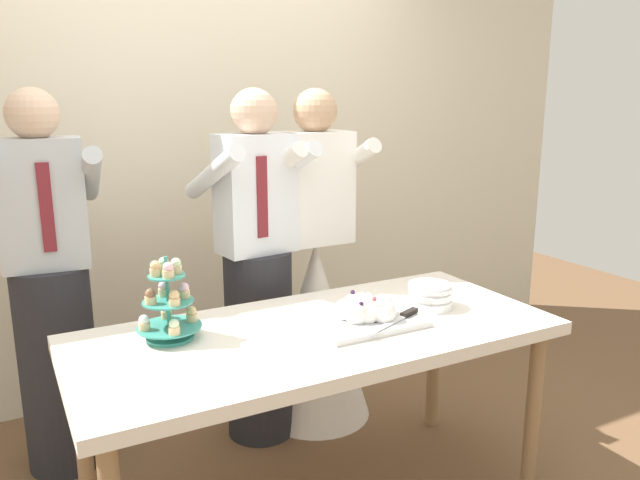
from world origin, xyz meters
TOP-DOWN VIEW (x-y plane):
  - rear_wall at (0.00, 1.42)m, footprint 5.20×0.10m
  - dessert_table at (0.00, 0.00)m, footprint 1.80×0.80m
  - cupcake_stand at (-0.51, 0.16)m, footprint 0.23×0.23m
  - main_cake_tray at (0.18, -0.04)m, footprint 0.43×0.32m
  - plate_stack at (0.52, -0.01)m, footprint 0.18×0.18m
  - person_groom at (0.03, 0.67)m, footprint 0.51×0.54m
  - person_bride at (0.36, 0.70)m, footprint 0.56×0.56m
  - person_guest at (-0.85, 0.83)m, footprint 0.49×0.52m

SIDE VIEW (x-z plane):
  - person_bride at x=0.36m, z-range -0.25..1.41m
  - dessert_table at x=0.00m, z-range 0.31..1.09m
  - person_groom at x=0.03m, z-range -0.08..1.58m
  - person_guest at x=-0.85m, z-range -0.08..1.58m
  - main_cake_tray at x=0.18m, z-range 0.76..0.88m
  - plate_stack at x=0.52m, z-range 0.77..0.87m
  - cupcake_stand at x=-0.51m, z-range 0.75..1.05m
  - rear_wall at x=0.00m, z-range 0.00..2.90m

